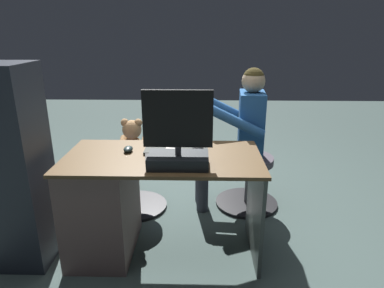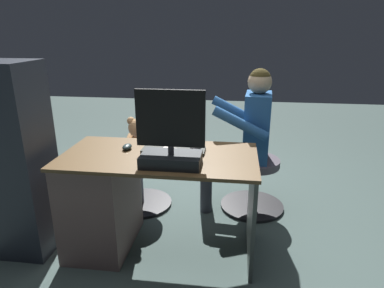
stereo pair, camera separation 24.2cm
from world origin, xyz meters
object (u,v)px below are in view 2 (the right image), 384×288
object	(u,v)px
tv_remote	(144,156)
computer_mouse	(127,147)
person	(246,131)
visitor_chair	(253,181)
keyboard	(174,150)
teddy_bear	(139,139)
cup	(195,143)
desk	(114,197)
office_chair_teddy	(140,178)
monitor	(171,143)

from	to	relation	value
tv_remote	computer_mouse	bearing A→B (deg)	-49.79
tv_remote	person	size ratio (longest dim) A/B	0.12
person	visitor_chair	bearing A→B (deg)	-175.34
keyboard	visitor_chair	xyz separation A→B (m)	(-0.58, -0.60, -0.47)
visitor_chair	person	distance (m)	0.46
teddy_bear	person	world-z (taller)	person
keyboard	teddy_bear	size ratio (longest dim) A/B	1.20
computer_mouse	visitor_chair	xyz separation A→B (m)	(-0.90, -0.60, -0.48)
computer_mouse	teddy_bear	world-z (taller)	teddy_bear
cup	visitor_chair	bearing A→B (deg)	-127.99
desk	office_chair_teddy	size ratio (longest dim) A/B	2.39
tv_remote	teddy_bear	xyz separation A→B (m)	(0.23, -0.66, -0.11)
desk	visitor_chair	xyz separation A→B (m)	(-1.00, -0.67, -0.13)
monitor	computer_mouse	world-z (taller)	monitor
tv_remote	office_chair_teddy	bearing A→B (deg)	-79.53
tv_remote	person	xyz separation A→B (m)	(-0.65, -0.73, -0.02)
desk	person	distance (m)	1.17
cup	office_chair_teddy	distance (m)	0.88
desk	cup	distance (m)	0.69
desk	tv_remote	bearing A→B (deg)	166.56
monitor	teddy_bear	world-z (taller)	monitor
computer_mouse	tv_remote	world-z (taller)	computer_mouse
keyboard	office_chair_teddy	bearing A→B (deg)	-52.53
desk	visitor_chair	world-z (taller)	desk
teddy_bear	cup	bearing A→B (deg)	137.80
office_chair_teddy	monitor	bearing A→B (deg)	119.54
keyboard	tv_remote	bearing A→B (deg)	38.97
person	tv_remote	bearing A→B (deg)	47.97
cup	person	bearing A→B (deg)	-122.17
cup	person	size ratio (longest dim) A/B	0.08
cup	office_chair_teddy	size ratio (longest dim) A/B	0.19
keyboard	cup	size ratio (longest dim) A/B	4.15
keyboard	cup	world-z (taller)	cup
desk	cup	bearing A→B (deg)	-168.49
keyboard	office_chair_teddy	world-z (taller)	keyboard
desk	computer_mouse	size ratio (longest dim) A/B	13.30
office_chair_teddy	computer_mouse	bearing A→B (deg)	98.43
desk	keyboard	xyz separation A→B (m)	(-0.42, -0.07, 0.34)
person	monitor	bearing A→B (deg)	60.86
desk	computer_mouse	bearing A→B (deg)	-141.86
keyboard	tv_remote	distance (m)	0.21
cup	teddy_bear	size ratio (longest dim) A/B	0.29
person	keyboard	bearing A→B (deg)	50.44
computer_mouse	cup	size ratio (longest dim) A/B	0.95
cup	office_chair_teddy	world-z (taller)	cup
monitor	tv_remote	size ratio (longest dim) A/B	3.05
cup	visitor_chair	xyz separation A→B (m)	(-0.44, -0.56, -0.51)
monitor	tv_remote	xyz separation A→B (m)	(0.19, -0.10, -0.13)
monitor	cup	distance (m)	0.31
teddy_bear	person	distance (m)	0.89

